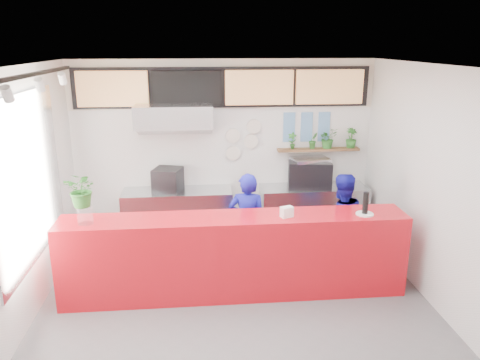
% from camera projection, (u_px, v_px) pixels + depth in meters
% --- Properties ---
extents(floor, '(5.00, 5.00, 0.00)m').
position_uv_depth(floor, '(237.00, 309.00, 5.94)').
color(floor, slate).
rests_on(floor, ground).
extents(ceiling, '(5.00, 5.00, 0.00)m').
position_uv_depth(ceiling, '(237.00, 66.00, 5.08)').
color(ceiling, silver).
extents(wall_back, '(5.00, 0.00, 5.00)m').
position_uv_depth(wall_back, '(224.00, 150.00, 7.90)').
color(wall_back, white).
rests_on(wall_back, ground).
extents(wall_left, '(0.00, 5.00, 5.00)m').
position_uv_depth(wall_left, '(17.00, 204.00, 5.28)').
color(wall_left, white).
rests_on(wall_left, ground).
extents(wall_right, '(0.00, 5.00, 5.00)m').
position_uv_depth(wall_right, '(440.00, 191.00, 5.74)').
color(wall_right, white).
rests_on(wall_right, ground).
extents(service_counter, '(4.50, 0.60, 1.10)m').
position_uv_depth(service_counter, '(235.00, 256.00, 6.16)').
color(service_counter, red).
rests_on(service_counter, ground).
extents(cream_band, '(5.00, 0.02, 0.80)m').
position_uv_depth(cream_band, '(223.00, 84.00, 7.58)').
color(cream_band, beige).
rests_on(cream_band, wall_back).
extents(prep_bench, '(1.80, 0.60, 0.90)m').
position_uv_depth(prep_bench, '(178.00, 216.00, 7.84)').
color(prep_bench, '#B2B5BA').
rests_on(prep_bench, ground).
extents(panini_oven, '(0.53, 0.53, 0.38)m').
position_uv_depth(panini_oven, '(168.00, 180.00, 7.64)').
color(panini_oven, black).
rests_on(panini_oven, prep_bench).
extents(extraction_hood, '(1.20, 0.70, 0.35)m').
position_uv_depth(extraction_hood, '(174.00, 116.00, 7.31)').
color(extraction_hood, '#B2B5BA').
rests_on(extraction_hood, ceiling).
extents(hood_lip, '(1.20, 0.69, 0.31)m').
position_uv_depth(hood_lip, '(175.00, 128.00, 7.36)').
color(hood_lip, '#B2B5BA').
rests_on(hood_lip, ceiling).
extents(right_bench, '(1.80, 0.60, 0.90)m').
position_uv_depth(right_bench, '(313.00, 212.00, 8.04)').
color(right_bench, '#B2B5BA').
rests_on(right_bench, ground).
extents(espresso_machine, '(0.78, 0.61, 0.45)m').
position_uv_depth(espresso_machine, '(310.00, 174.00, 7.84)').
color(espresso_machine, black).
rests_on(espresso_machine, right_bench).
extents(espresso_tray, '(0.65, 0.49, 0.06)m').
position_uv_depth(espresso_tray, '(310.00, 159.00, 7.77)').
color(espresso_tray, silver).
rests_on(espresso_tray, espresso_machine).
extents(herb_shelf, '(1.40, 0.18, 0.04)m').
position_uv_depth(herb_shelf, '(318.00, 149.00, 7.95)').
color(herb_shelf, brown).
rests_on(herb_shelf, wall_back).
extents(menu_board_far_left, '(1.10, 0.10, 0.55)m').
position_uv_depth(menu_board_far_left, '(113.00, 89.00, 7.33)').
color(menu_board_far_left, tan).
rests_on(menu_board_far_left, wall_back).
extents(menu_board_mid_left, '(1.10, 0.10, 0.55)m').
position_uv_depth(menu_board_mid_left, '(187.00, 88.00, 7.43)').
color(menu_board_mid_left, black).
rests_on(menu_board_mid_left, wall_back).
extents(menu_board_mid_right, '(1.10, 0.10, 0.55)m').
position_uv_depth(menu_board_mid_right, '(259.00, 87.00, 7.54)').
color(menu_board_mid_right, tan).
rests_on(menu_board_mid_right, wall_back).
extents(menu_board_far_right, '(1.10, 0.10, 0.55)m').
position_uv_depth(menu_board_far_right, '(329.00, 87.00, 7.64)').
color(menu_board_far_right, tan).
rests_on(menu_board_far_right, wall_back).
extents(soffit, '(4.80, 0.04, 0.65)m').
position_uv_depth(soffit, '(224.00, 87.00, 7.56)').
color(soffit, black).
rests_on(soffit, wall_back).
extents(window_pane, '(0.04, 2.20, 1.90)m').
position_uv_depth(window_pane, '(27.00, 179.00, 5.52)').
color(window_pane, silver).
rests_on(window_pane, wall_left).
extents(window_frame, '(0.03, 2.30, 2.00)m').
position_uv_depth(window_frame, '(29.00, 179.00, 5.52)').
color(window_frame, '#B2B5BA').
rests_on(window_frame, wall_left).
extents(track_rail, '(0.05, 2.40, 0.04)m').
position_uv_depth(track_rail, '(38.00, 73.00, 4.91)').
color(track_rail, black).
rests_on(track_rail, ceiling).
extents(dec_plate_a, '(0.24, 0.03, 0.24)m').
position_uv_depth(dec_plate_a, '(233.00, 136.00, 7.81)').
color(dec_plate_a, silver).
rests_on(dec_plate_a, wall_back).
extents(dec_plate_b, '(0.24, 0.03, 0.24)m').
position_uv_depth(dec_plate_b, '(251.00, 141.00, 7.87)').
color(dec_plate_b, silver).
rests_on(dec_plate_b, wall_back).
extents(dec_plate_c, '(0.24, 0.03, 0.24)m').
position_uv_depth(dec_plate_c, '(233.00, 153.00, 7.90)').
color(dec_plate_c, silver).
rests_on(dec_plate_c, wall_back).
extents(dec_plate_d, '(0.24, 0.03, 0.24)m').
position_uv_depth(dec_plate_d, '(254.00, 126.00, 7.80)').
color(dec_plate_d, silver).
rests_on(dec_plate_d, wall_back).
extents(photo_frame_a, '(0.20, 0.02, 0.25)m').
position_uv_depth(photo_frame_a, '(289.00, 120.00, 7.84)').
color(photo_frame_a, '#598CBF').
rests_on(photo_frame_a, wall_back).
extents(photo_frame_b, '(0.20, 0.02, 0.25)m').
position_uv_depth(photo_frame_b, '(307.00, 120.00, 7.86)').
color(photo_frame_b, '#598CBF').
rests_on(photo_frame_b, wall_back).
extents(photo_frame_c, '(0.20, 0.02, 0.25)m').
position_uv_depth(photo_frame_c, '(324.00, 119.00, 7.89)').
color(photo_frame_c, '#598CBF').
rests_on(photo_frame_c, wall_back).
extents(photo_frame_d, '(0.20, 0.02, 0.25)m').
position_uv_depth(photo_frame_d, '(289.00, 135.00, 7.91)').
color(photo_frame_d, '#598CBF').
rests_on(photo_frame_d, wall_back).
extents(photo_frame_e, '(0.20, 0.02, 0.25)m').
position_uv_depth(photo_frame_e, '(306.00, 134.00, 7.93)').
color(photo_frame_e, '#598CBF').
rests_on(photo_frame_e, wall_back).
extents(photo_frame_f, '(0.20, 0.02, 0.25)m').
position_uv_depth(photo_frame_f, '(324.00, 134.00, 7.96)').
color(photo_frame_f, '#598CBF').
rests_on(photo_frame_f, wall_back).
extents(staff_center, '(0.61, 0.47, 1.50)m').
position_uv_depth(staff_center, '(247.00, 223.00, 6.73)').
color(staff_center, '#161798').
rests_on(staff_center, ground).
extents(staff_right, '(0.81, 0.68, 1.48)m').
position_uv_depth(staff_right, '(340.00, 223.00, 6.74)').
color(staff_right, '#161798').
rests_on(staff_right, ground).
extents(herb_a, '(0.17, 0.15, 0.28)m').
position_uv_depth(herb_a, '(292.00, 141.00, 7.86)').
color(herb_a, '#2C6F26').
rests_on(herb_a, herb_shelf).
extents(herb_b, '(0.19, 0.17, 0.28)m').
position_uv_depth(herb_b, '(313.00, 140.00, 7.89)').
color(herb_b, '#2C6F26').
rests_on(herb_b, herb_shelf).
extents(herb_c, '(0.38, 0.36, 0.34)m').
position_uv_depth(herb_c, '(328.00, 138.00, 7.91)').
color(herb_c, '#2C6F26').
rests_on(herb_c, herb_shelf).
extents(herb_d, '(0.21, 0.20, 0.34)m').
position_uv_depth(herb_d, '(351.00, 138.00, 7.94)').
color(herb_d, '#2C6F26').
rests_on(herb_d, herb_shelf).
extents(glass_vase, '(0.22, 0.22, 0.23)m').
position_uv_depth(glass_vase, '(85.00, 215.00, 5.74)').
color(glass_vase, white).
rests_on(glass_vase, service_counter).
extents(basil_vase, '(0.48, 0.45, 0.44)m').
position_uv_depth(basil_vase, '(82.00, 190.00, 5.65)').
color(basil_vase, '#2C6F26').
rests_on(basil_vase, glass_vase).
extents(napkin_holder, '(0.18, 0.15, 0.14)m').
position_uv_depth(napkin_holder, '(287.00, 212.00, 5.98)').
color(napkin_holder, white).
rests_on(napkin_holder, service_counter).
extents(white_plate, '(0.24, 0.24, 0.02)m').
position_uv_depth(white_plate, '(365.00, 214.00, 6.07)').
color(white_plate, white).
rests_on(white_plate, service_counter).
extents(pepper_mill, '(0.08, 0.08, 0.29)m').
position_uv_depth(pepper_mill, '(366.00, 203.00, 6.03)').
color(pepper_mill, black).
rests_on(pepper_mill, white_plate).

